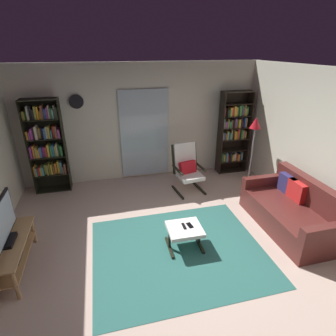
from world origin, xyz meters
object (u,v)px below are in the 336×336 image
object	(u,v)px
bookshelf_near_tv	(46,144)
cell_phone	(190,225)
television	(2,225)
tv_stand	(9,252)
bookshelf_near_sofa	(233,132)
ottoman	(185,231)
leather_sofa	(293,211)
tv_remote	(184,226)
wall_clock	(76,102)
floor_lamp_by_shelf	(255,129)
lounge_armchair	(187,167)

from	to	relation	value
bookshelf_near_tv	cell_phone	bearing A→B (deg)	-47.16
television	cell_phone	bearing A→B (deg)	-2.34
tv_stand	bookshelf_near_sofa	xyz separation A→B (m)	(4.45, 2.36, 0.70)
bookshelf_near_sofa	ottoman	world-z (taller)	bookshelf_near_sofa
leather_sofa	tv_remote	xyz separation A→B (m)	(-1.97, -0.04, 0.07)
bookshelf_near_tv	wall_clock	xyz separation A→B (m)	(0.68, 0.17, 0.79)
cell_phone	floor_lamp_by_shelf	bearing A→B (deg)	31.75
television	tv_remote	xyz separation A→B (m)	(2.46, -0.11, -0.38)
television	leather_sofa	world-z (taller)	television
ottoman	lounge_armchair	bearing A→B (deg)	71.17
lounge_armchair	cell_phone	xyz separation A→B (m)	(-0.53, -1.78, -0.17)
ottoman	wall_clock	bearing A→B (deg)	119.66
tv_stand	leather_sofa	world-z (taller)	leather_sofa
lounge_armchair	ottoman	xyz separation A→B (m)	(-0.62, -1.81, -0.24)
tv_stand	ottoman	world-z (taller)	tv_stand
ottoman	tv_remote	xyz separation A→B (m)	(-0.01, 0.02, 0.07)
bookshelf_near_tv	ottoman	bearing A→B (deg)	-48.60
tv_stand	lounge_armchair	world-z (taller)	lounge_armchair
leather_sofa	floor_lamp_by_shelf	world-z (taller)	floor_lamp_by_shelf
cell_phone	leather_sofa	bearing A→B (deg)	-7.45
leather_sofa	cell_phone	world-z (taller)	leather_sofa
bookshelf_near_tv	ottoman	distance (m)	3.42
bookshelf_near_sofa	floor_lamp_by_shelf	bearing A→B (deg)	-84.21
television	lounge_armchair	world-z (taller)	television
bookshelf_near_tv	floor_lamp_by_shelf	size ratio (longest dim) A/B	1.28
bookshelf_near_sofa	wall_clock	bearing A→B (deg)	176.81
tv_stand	lounge_armchair	bearing A→B (deg)	28.63
leather_sofa	bookshelf_near_tv	bearing A→B (deg)	149.73
bookshelf_near_tv	lounge_armchair	world-z (taller)	bookshelf_near_tv
television	wall_clock	bearing A→B (deg)	69.61
leather_sofa	wall_clock	xyz separation A→B (m)	(-3.49, 2.61, 1.55)
television	ottoman	size ratio (longest dim) A/B	1.83
television	wall_clock	distance (m)	2.93
cell_phone	television	bearing A→B (deg)	169.01
tv_stand	ottoman	bearing A→B (deg)	-2.79
tv_stand	floor_lamp_by_shelf	xyz separation A→B (m)	(4.52, 1.58, 0.98)
bookshelf_near_sofa	wall_clock	distance (m)	3.60
cell_phone	wall_clock	size ratio (longest dim) A/B	0.48
ottoman	bookshelf_near_sofa	bearing A→B (deg)	51.48
leather_sofa	cell_phone	distance (m)	1.88
bookshelf_near_sofa	ottoman	distance (m)	3.25
lounge_armchair	floor_lamp_by_shelf	bearing A→B (deg)	-4.25
cell_phone	bookshelf_near_tv	bearing A→B (deg)	124.19
lounge_armchair	ottoman	size ratio (longest dim) A/B	1.93
ottoman	bookshelf_near_tv	bearing A→B (deg)	131.40
leather_sofa	cell_phone	xyz separation A→B (m)	(-1.88, -0.04, 0.07)
ottoman	cell_phone	world-z (taller)	cell_phone
wall_clock	floor_lamp_by_shelf	bearing A→B (deg)	-15.27
tv_remote	cell_phone	size ratio (longest dim) A/B	1.03
tv_stand	wall_clock	distance (m)	3.13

